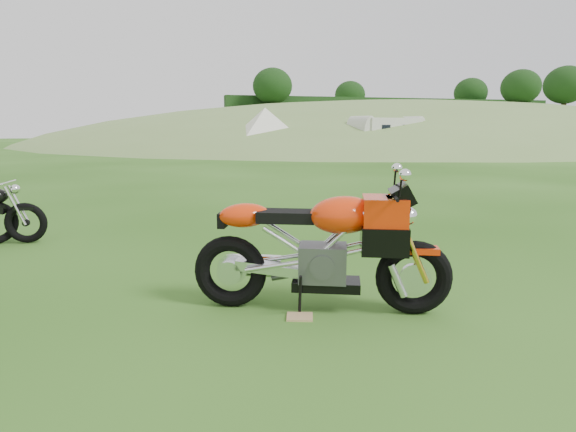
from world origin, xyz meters
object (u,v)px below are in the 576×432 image
object	(u,v)px
plywood_board	(300,317)
sport_motorcycle	(321,239)
tent_right	(346,134)
caravan	(386,136)
tent_mid	(265,131)

from	to	relation	value
plywood_board	sport_motorcycle	bearing A→B (deg)	30.22
tent_right	caravan	xyz separation A→B (m)	(1.66, -1.76, -0.10)
sport_motorcycle	plywood_board	world-z (taller)	sport_motorcycle
tent_mid	caravan	world-z (taller)	tent_mid
plywood_board	caravan	world-z (taller)	caravan
tent_right	caravan	world-z (taller)	tent_right
plywood_board	tent_right	world-z (taller)	tent_right
tent_mid	caravan	distance (m)	6.76
sport_motorcycle	tent_right	xyz separation A→B (m)	(9.86, 22.20, 0.47)
caravan	tent_mid	bearing A→B (deg)	148.00
sport_motorcycle	tent_mid	distance (m)	23.29
plywood_board	caravan	size ratio (longest dim) A/B	0.05
sport_motorcycle	plywood_board	size ratio (longest dim) A/B	9.73
plywood_board	tent_mid	xyz separation A→B (m)	(5.40, 22.84, 1.29)
sport_motorcycle	plywood_board	bearing A→B (deg)	-126.87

